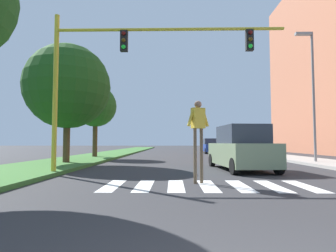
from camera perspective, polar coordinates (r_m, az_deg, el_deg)
ground_plane at (r=31.75m, az=2.84°, el=-5.62°), size 140.00×140.00×0.00m
crosswalk at (r=8.00m, az=8.28°, el=-12.18°), size 5.85×2.20×0.01m
median_strip at (r=30.38m, az=-10.86°, el=-5.52°), size 4.13×64.00×0.15m
tree_mid at (r=16.27m, az=-20.10°, el=7.70°), size 4.65×4.65×6.49m
tree_far at (r=21.85m, az=-14.81°, el=3.97°), size 3.20×3.20×5.46m
sidewalk_right at (r=30.95m, az=17.26°, el=-5.39°), size 3.00×64.00×0.15m
traffic_light_gantry at (r=10.90m, az=-9.34°, el=13.32°), size 8.79×0.30×6.00m
street_lamp_right at (r=18.03m, az=27.65°, el=7.75°), size 1.02×0.24×7.50m
pedestrian_performer at (r=8.36m, az=6.27°, el=-0.41°), size 0.71×0.40×2.49m
suv_crossing at (r=12.71m, az=14.87°, el=-4.63°), size 2.32×4.75×1.97m
sedan_midblock at (r=31.36m, az=8.86°, el=-4.20°), size 1.89×4.36×1.66m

